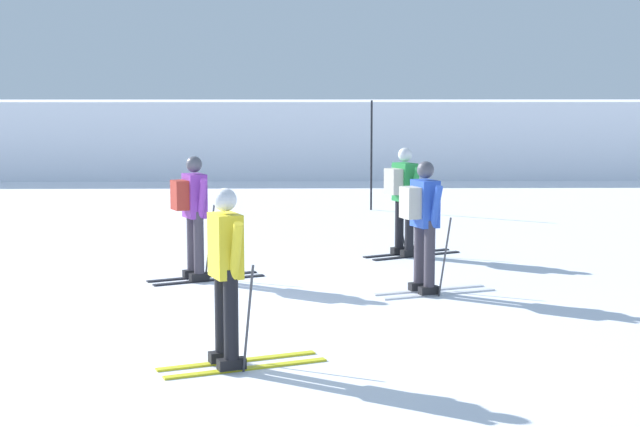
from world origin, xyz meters
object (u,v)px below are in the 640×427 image
object	(u,v)px
skier_yellow	(227,272)
skier_purple	(193,211)
skier_green	(403,196)
trail_marker_pole	(371,155)
skier_blue	(423,220)

from	to	relation	value
skier_yellow	skier_purple	world-z (taller)	same
skier_green	skier_purple	size ratio (longest dim) A/B	1.00
trail_marker_pole	skier_green	bearing A→B (deg)	-89.08
skier_green	trail_marker_pole	world-z (taller)	trail_marker_pole
skier_blue	skier_purple	distance (m)	3.18
skier_yellow	trail_marker_pole	distance (m)	12.23
skier_yellow	skier_blue	world-z (taller)	same
skier_green	trail_marker_pole	size ratio (longest dim) A/B	0.72
skier_blue	skier_purple	size ratio (longest dim) A/B	1.00
trail_marker_pole	skier_blue	bearing A→B (deg)	-89.63
skier_blue	trail_marker_pole	bearing A→B (deg)	90.37
skier_yellow	skier_blue	size ratio (longest dim) A/B	1.00
skier_green	skier_purple	world-z (taller)	same
skier_blue	skier_green	distance (m)	2.85
skier_green	skier_purple	bearing A→B (deg)	-148.28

